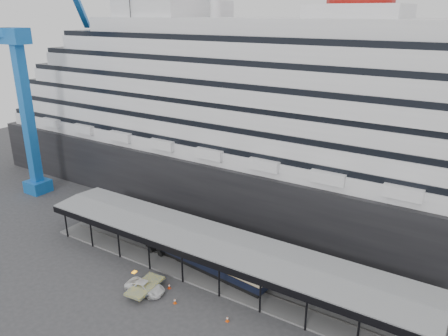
{
  "coord_description": "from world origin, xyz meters",
  "views": [
    {
      "loc": [
        28.33,
        -37.82,
        33.76
      ],
      "look_at": [
        -0.91,
        8.0,
        14.3
      ],
      "focal_mm": 35.0,
      "sensor_mm": 36.0,
      "label": 1
    }
  ],
  "objects": [
    {
      "name": "port_truck",
      "position": [
        -5.51,
        -3.48,
        0.73
      ],
      "size": [
        5.47,
        2.9,
        1.46
      ],
      "primitive_type": "imported",
      "rotation": [
        0.0,
        0.0,
        1.66
      ],
      "color": "white",
      "rests_on": "ground"
    },
    {
      "name": "traffic_cone_mid",
      "position": [
        -0.9,
        -3.25,
        0.38
      ],
      "size": [
        0.49,
        0.49,
        0.76
      ],
      "rotation": [
        0.0,
        0.0,
        -0.29
      ],
      "color": "#CF480B",
      "rests_on": "ground"
    },
    {
      "name": "platform_canopy",
      "position": [
        0.0,
        5.0,
        2.36
      ],
      "size": [
        56.0,
        9.18,
        5.3
      ],
      "color": "slate",
      "rests_on": "ground"
    },
    {
      "name": "pullman_carriage",
      "position": [
        -2.71,
        5.0,
        2.58
      ],
      "size": [
        21.72,
        5.08,
        21.16
      ],
      "rotation": [
        0.0,
        0.0,
        -0.11
      ],
      "color": "black",
      "rests_on": "ground"
    },
    {
      "name": "cruise_ship",
      "position": [
        0.05,
        32.0,
        18.35
      ],
      "size": [
        130.0,
        30.0,
        43.9
      ],
      "color": "black",
      "rests_on": "ground"
    },
    {
      "name": "traffic_cone_left",
      "position": [
        -3.44,
        -1.22,
        0.37
      ],
      "size": [
        0.39,
        0.39,
        0.75
      ],
      "rotation": [
        0.0,
        0.0,
        0.0
      ],
      "color": "red",
      "rests_on": "ground"
    },
    {
      "name": "traffic_cone_right",
      "position": [
        6.31,
        -2.6,
        0.37
      ],
      "size": [
        0.41,
        0.41,
        0.75
      ],
      "rotation": [
        0.0,
        0.0,
        -0.07
      ],
      "color": "#E34B0C",
      "rests_on": "ground"
    },
    {
      "name": "ground",
      "position": [
        0.0,
        0.0,
        0.0
      ],
      "size": [
        200.0,
        200.0,
        0.0
      ],
      "primitive_type": "plane",
      "color": "#353537",
      "rests_on": "ground"
    },
    {
      "name": "crane_blue",
      "position": [
        -45.11,
        10.62,
        19.96
      ],
      "size": [
        22.63,
        19.19,
        47.6
      ],
      "color": "blue",
      "rests_on": "ground"
    }
  ]
}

